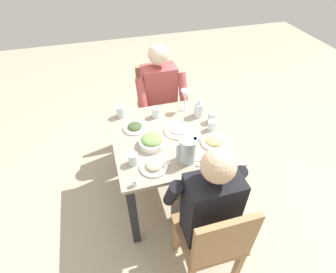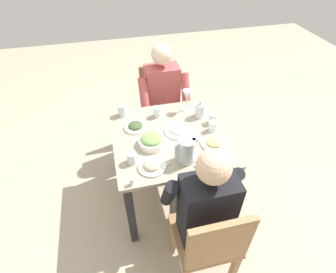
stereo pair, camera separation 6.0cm
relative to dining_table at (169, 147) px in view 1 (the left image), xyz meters
The scene contains 23 objects.
ground_plane 0.59m from the dining_table, ahead, with size 8.00×8.00×0.00m, color tan.
dining_table is the anchor object (origin of this frame).
chair_near 0.81m from the dining_table, 96.97° to the right, with size 0.40×0.40×0.88m.
chair_far 0.81m from the dining_table, 94.48° to the left, with size 0.40×0.40×0.88m.
diner_near 0.61m from the dining_table, 99.32° to the right, with size 0.48×0.53×1.17m.
diner_far 0.60m from the dining_table, 96.00° to the left, with size 0.48×0.53×1.17m.
water_pitcher 0.36m from the dining_table, 100.82° to the left, with size 0.16×0.12×0.19m.
salad_bowl 0.23m from the dining_table, 23.22° to the left, with size 0.20×0.20×0.09m.
plate_yoghurt 0.17m from the dining_table, 155.37° to the right, with size 0.23×0.23×0.05m.
plate_beans 0.37m from the dining_table, 56.07° to the left, with size 0.20×0.20×0.05m.
plate_fries 0.38m from the dining_table, 151.48° to the left, with size 0.21×0.21×0.05m.
plate_dolmas 0.32m from the dining_table, 35.03° to the right, with size 0.19×0.19×0.04m.
water_glass_far_right 0.39m from the dining_table, behind, with size 0.07×0.07×0.09m, color silver.
water_glass_near_left 0.41m from the dining_table, 32.99° to the left, with size 0.07×0.07×0.09m, color silver.
water_glass_center 0.33m from the dining_table, 82.27° to the right, with size 0.07×0.07×0.09m, color silver.
water_glass_near_right 0.43m from the dining_table, 168.10° to the right, with size 0.06×0.06×0.09m, color silver.
water_glass_by_pitcher 0.52m from the dining_table, 48.38° to the right, with size 0.07×0.07×0.10m, color silver.
wine_glass 0.47m from the dining_table, 126.59° to the right, with size 0.08×0.08×0.20m.
oil_carafe 0.41m from the dining_table, 148.38° to the right, with size 0.08×0.08×0.16m.
salt_shaker 0.55m from the dining_table, 49.34° to the left, with size 0.03×0.03×0.05m.
fork_near 0.37m from the dining_table, 117.01° to the left, with size 0.17×0.03×0.01m, color silver.
knife_near 0.37m from the dining_table, 63.25° to the left, with size 0.18×0.02×0.01m, color silver.
fork_far 0.42m from the dining_table, 116.22° to the left, with size 0.17×0.03×0.01m, color silver.
Camera 1 is at (0.43, 1.50, 2.08)m, focal length 28.28 mm.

